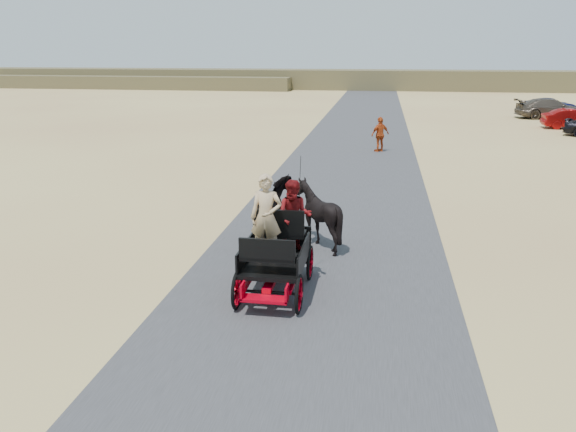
% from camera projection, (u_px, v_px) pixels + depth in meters
% --- Properties ---
extents(ground, '(140.00, 140.00, 0.00)m').
position_uv_depth(ground, '(319.00, 273.00, 12.86)').
color(ground, tan).
extents(road, '(6.00, 140.00, 0.01)m').
position_uv_depth(road, '(319.00, 273.00, 12.86)').
color(road, '#38383A').
rests_on(road, ground).
extents(ridge_far, '(140.00, 6.00, 2.40)m').
position_uv_depth(ridge_far, '(373.00, 80.00, 71.14)').
color(ridge_far, brown).
rests_on(ridge_far, ground).
extents(ridge_near, '(40.00, 4.00, 1.60)m').
position_uv_depth(ridge_near, '(137.00, 82.00, 72.13)').
color(ridge_near, brown).
rests_on(ridge_near, ground).
extents(carriage, '(1.30, 2.40, 0.72)m').
position_uv_depth(carriage, '(276.00, 276.00, 11.80)').
color(carriage, black).
rests_on(carriage, ground).
extents(horse_left, '(0.91, 2.01, 1.70)m').
position_uv_depth(horse_left, '(276.00, 213.00, 14.58)').
color(horse_left, black).
rests_on(horse_left, ground).
extents(horse_right, '(1.37, 1.54, 1.70)m').
position_uv_depth(horse_right, '(318.00, 215.00, 14.41)').
color(horse_right, black).
rests_on(horse_right, ground).
extents(driver_man, '(0.66, 0.43, 1.80)m').
position_uv_depth(driver_man, '(266.00, 217.00, 11.52)').
color(driver_man, tan).
rests_on(driver_man, carriage).
extents(passenger_woman, '(0.77, 0.60, 1.58)m').
position_uv_depth(passenger_woman, '(294.00, 216.00, 11.99)').
color(passenger_woman, '#660C0F').
rests_on(passenger_woman, carriage).
extents(pedestrian, '(1.06, 0.94, 1.73)m').
position_uv_depth(pedestrian, '(380.00, 134.00, 27.85)').
color(pedestrian, '#AF3E14').
rests_on(pedestrian, ground).
extents(car_b, '(3.84, 1.38, 1.26)m').
position_uv_depth(car_b, '(574.00, 119.00, 35.95)').
color(car_b, maroon).
rests_on(car_b, ground).
extents(car_c, '(5.16, 2.57, 1.44)m').
position_uv_depth(car_c, '(551.00, 109.00, 41.33)').
color(car_c, brown).
rests_on(car_c, ground).
extents(car_d, '(4.32, 2.17, 1.17)m').
position_uv_depth(car_d, '(551.00, 105.00, 45.11)').
color(car_d, navy).
rests_on(car_d, ground).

